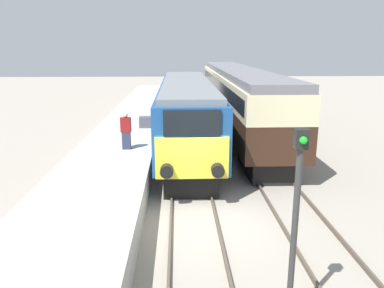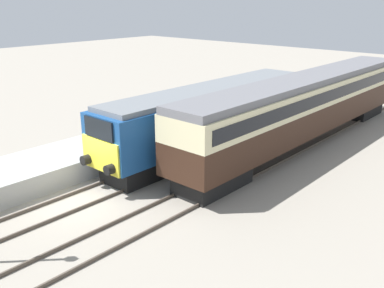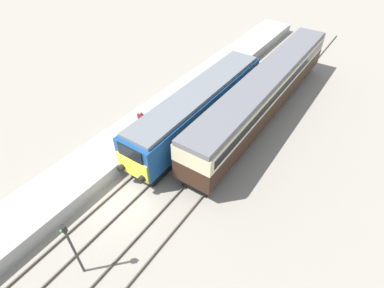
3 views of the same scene
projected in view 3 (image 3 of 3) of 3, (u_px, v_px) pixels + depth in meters
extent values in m
plane|color=gray|center=(124.00, 197.00, 18.95)|extent=(120.00, 120.00, 0.00)
cube|color=#A8A8A3|center=(162.00, 113.00, 25.01)|extent=(3.50, 50.00, 1.01)
cube|color=#4C4238|center=(164.00, 148.00, 22.33)|extent=(0.07, 60.00, 0.14)
cube|color=#4C4238|center=(180.00, 156.00, 21.71)|extent=(0.07, 60.00, 0.14)
cube|color=#4C4238|center=(203.00, 167.00, 20.88)|extent=(0.07, 60.00, 0.14)
cube|color=#4C4238|center=(220.00, 175.00, 20.27)|extent=(0.07, 60.00, 0.14)
cube|color=black|center=(160.00, 158.00, 20.88)|extent=(2.03, 4.00, 1.00)
cube|color=black|center=(230.00, 95.00, 27.14)|extent=(2.03, 4.00, 1.00)
cube|color=navy|center=(200.00, 105.00, 22.90)|extent=(2.70, 15.04, 2.41)
cube|color=yellow|center=(133.00, 168.00, 18.50)|extent=(2.48, 0.10, 1.44)
cube|color=black|center=(130.00, 153.00, 17.71)|extent=(1.89, 0.10, 0.87)
cube|color=slate|center=(200.00, 90.00, 22.03)|extent=(2.38, 14.44, 0.24)
cylinder|color=black|center=(121.00, 168.00, 18.97)|extent=(0.44, 0.35, 0.44)
cylinder|color=black|center=(141.00, 180.00, 18.25)|extent=(0.44, 0.35, 0.44)
cube|color=black|center=(209.00, 170.00, 20.08)|extent=(1.89, 3.60, 0.95)
cube|color=black|center=(297.00, 71.00, 30.76)|extent=(1.89, 3.60, 0.95)
cube|color=#331E14|center=(264.00, 98.00, 24.61)|extent=(2.70, 21.53, 1.52)
cube|color=beige|center=(267.00, 83.00, 23.72)|extent=(2.71, 21.53, 1.19)
cube|color=black|center=(267.00, 83.00, 23.72)|extent=(2.75, 20.67, 0.66)
cube|color=slate|center=(269.00, 74.00, 23.21)|extent=(2.48, 21.53, 0.36)
cube|color=#2D334C|center=(142.00, 125.00, 22.30)|extent=(0.36, 0.24, 0.76)
cube|color=maroon|center=(141.00, 118.00, 21.84)|extent=(0.44, 0.26, 0.64)
sphere|color=beige|center=(140.00, 113.00, 21.57)|extent=(0.21, 0.21, 0.21)
cylinder|color=#333333|center=(75.00, 253.00, 14.14)|extent=(0.12, 0.12, 3.60)
cube|color=black|center=(63.00, 229.00, 12.84)|extent=(0.24, 0.20, 0.36)
sphere|color=green|center=(61.00, 231.00, 12.77)|extent=(0.14, 0.14, 0.14)
cube|color=#4C4C51|center=(183.00, 101.00, 24.99)|extent=(0.70, 0.56, 0.60)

